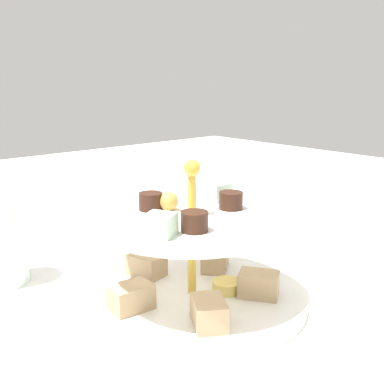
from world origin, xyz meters
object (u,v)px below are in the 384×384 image
tiered_serving_stand (192,264)px  butter_knife_left (198,224)px  water_glass_mid_back (376,255)px  water_glass_tall_right (0,240)px

tiered_serving_stand → butter_knife_left: tiered_serving_stand is taller
butter_knife_left → water_glass_mid_back: water_glass_mid_back is taller
butter_knife_left → water_glass_tall_right: bearing=39.9°
water_glass_tall_right → butter_knife_left: water_glass_tall_right is taller
tiered_serving_stand → water_glass_mid_back: bearing=-36.2°
tiered_serving_stand → water_glass_tall_right: (-0.16, 0.21, 0.01)m
tiered_serving_stand → water_glass_mid_back: 0.24m
water_glass_tall_right → butter_knife_left: 0.38m
tiered_serving_stand → butter_knife_left: bearing=46.5°
tiered_serving_stand → water_glass_tall_right: tiered_serving_stand is taller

